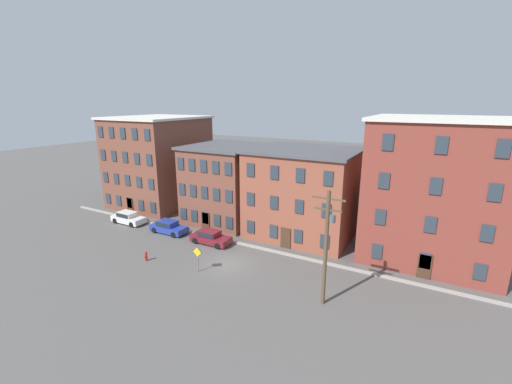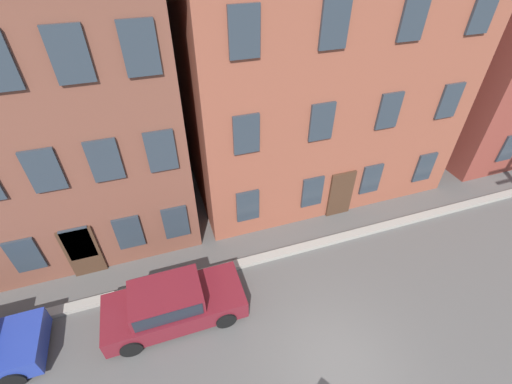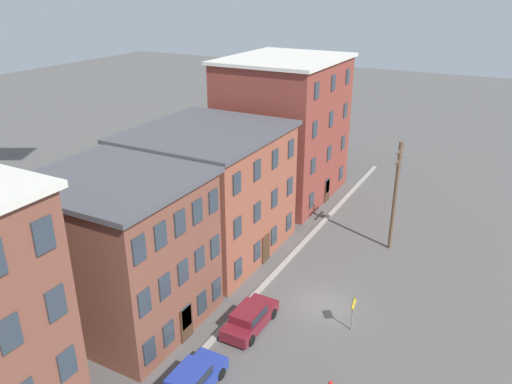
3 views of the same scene
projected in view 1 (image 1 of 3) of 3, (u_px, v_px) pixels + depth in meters
The scene contains 12 objects.
ground_plane at pixel (228, 264), 31.99m from camera, with size 200.00×200.00×0.00m, color #565451.
kerb_strip at pixel (251, 246), 35.77m from camera, with size 56.00×0.36×0.16m, color #9E998E.
apartment_corner at pixel (159, 161), 49.55m from camera, with size 11.18×12.35×12.61m.
apartment_midblock at pixel (227, 183), 42.91m from camera, with size 8.79×9.60×9.53m.
apartment_far at pixel (304, 192), 38.39m from camera, with size 11.52×10.26×9.73m.
apartment_annex at pixel (436, 191), 31.74m from camera, with size 12.33×9.96×13.42m.
car_white at pixel (128, 217), 42.48m from camera, with size 4.40×1.92×1.43m.
car_blue at pixel (168, 227), 39.40m from camera, with size 4.40×1.92×1.43m.
car_maroon at pixel (210, 237), 36.47m from camera, with size 4.40×1.92×1.43m.
caution_sign at pixel (197, 255), 30.24m from camera, with size 1.00×0.08×2.39m.
utility_pole at pixel (327, 242), 24.55m from camera, with size 2.40×0.44×8.83m.
fire_hydrant at pixel (146, 256), 32.57m from camera, with size 0.24×0.34×0.96m.
Camera 1 is at (16.40, -24.21, 14.88)m, focal length 24.00 mm.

